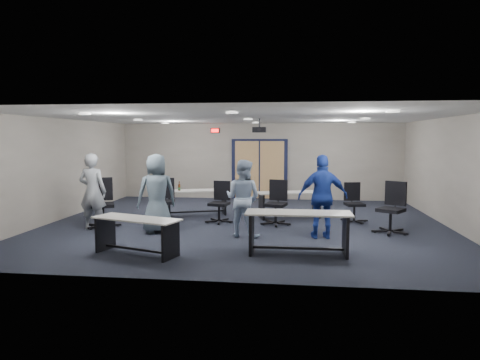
# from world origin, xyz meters

# --- Properties ---
(floor) EXTENTS (10.00, 10.00, 0.00)m
(floor) POSITION_xyz_m (0.00, 0.00, 0.00)
(floor) COLOR black
(floor) RESTS_ON ground
(back_wall) EXTENTS (10.00, 0.04, 2.70)m
(back_wall) POSITION_xyz_m (0.00, 4.50, 1.35)
(back_wall) COLOR gray
(back_wall) RESTS_ON floor
(front_wall) EXTENTS (10.00, 0.04, 2.70)m
(front_wall) POSITION_xyz_m (0.00, -4.50, 1.35)
(front_wall) COLOR gray
(front_wall) RESTS_ON floor
(left_wall) EXTENTS (0.04, 9.00, 2.70)m
(left_wall) POSITION_xyz_m (-5.00, 0.00, 1.35)
(left_wall) COLOR gray
(left_wall) RESTS_ON floor
(right_wall) EXTENTS (0.04, 9.00, 2.70)m
(right_wall) POSITION_xyz_m (5.00, 0.00, 1.35)
(right_wall) COLOR gray
(right_wall) RESTS_ON floor
(ceiling) EXTENTS (10.00, 9.00, 0.04)m
(ceiling) POSITION_xyz_m (0.00, 0.00, 2.70)
(ceiling) COLOR silver
(ceiling) RESTS_ON back_wall
(double_door) EXTENTS (2.00, 0.07, 2.20)m
(double_door) POSITION_xyz_m (0.00, 4.46, 1.05)
(double_door) COLOR black
(double_door) RESTS_ON back_wall
(exit_sign) EXTENTS (0.32, 0.07, 0.18)m
(exit_sign) POSITION_xyz_m (-1.60, 4.44, 2.45)
(exit_sign) COLOR black
(exit_sign) RESTS_ON back_wall
(ceiling_projector) EXTENTS (0.35, 0.32, 0.37)m
(ceiling_projector) POSITION_xyz_m (0.30, 0.50, 2.40)
(ceiling_projector) COLOR black
(ceiling_projector) RESTS_ON ceiling
(ceiling_can_lights) EXTENTS (6.24, 5.74, 0.02)m
(ceiling_can_lights) POSITION_xyz_m (0.00, 0.25, 2.67)
(ceiling_can_lights) COLOR white
(ceiling_can_lights) RESTS_ON ceiling
(table_front_left) EXTENTS (1.81, 1.07, 0.69)m
(table_front_left) POSITION_xyz_m (-1.72, -3.16, 0.47)
(table_front_left) COLOR #A8A59E
(table_front_left) RESTS_ON floor
(table_front_right) EXTENTS (1.98, 0.68, 0.80)m
(table_front_right) POSITION_xyz_m (1.29, -2.76, 0.55)
(table_front_right) COLOR #A8A59E
(table_front_right) RESTS_ON floor
(table_back_left) EXTENTS (1.86, 1.13, 0.98)m
(table_back_left) POSITION_xyz_m (-1.52, 1.03, 0.50)
(table_back_left) COLOR #A8A59E
(table_back_left) RESTS_ON floor
(table_back_right) EXTENTS (1.86, 1.09, 0.72)m
(table_back_right) POSITION_xyz_m (1.10, 0.92, 0.49)
(table_back_right) COLOR #A8A59E
(table_back_right) RESTS_ON floor
(chair_back_a) EXTENTS (0.85, 0.85, 1.13)m
(chair_back_a) POSITION_xyz_m (-2.13, 0.01, 0.56)
(chair_back_a) COLOR black
(chair_back_a) RESTS_ON floor
(chair_back_b) EXTENTS (0.78, 0.78, 1.07)m
(chair_back_b) POSITION_xyz_m (-0.70, 0.03, 0.53)
(chair_back_b) COLOR black
(chair_back_b) RESTS_ON floor
(chair_back_c) EXTENTS (0.86, 0.86, 1.12)m
(chair_back_c) POSITION_xyz_m (0.77, -0.09, 0.56)
(chair_back_c) COLOR black
(chair_back_c) RESTS_ON floor
(chair_back_d) EXTENTS (0.76, 0.76, 1.02)m
(chair_back_d) POSITION_xyz_m (2.78, 0.50, 0.51)
(chair_back_d) COLOR black
(chair_back_d) RESTS_ON floor
(chair_loose_left) EXTENTS (1.01, 1.01, 1.21)m
(chair_loose_left) POSITION_xyz_m (-3.42, -0.91, 0.60)
(chair_loose_left) COLOR black
(chair_loose_left) RESTS_ON floor
(chair_loose_right) EXTENTS (1.04, 1.04, 1.19)m
(chair_loose_right) POSITION_xyz_m (3.42, -0.73, 0.59)
(chair_loose_right) COLOR black
(chair_loose_right) RESTS_ON floor
(person_gray) EXTENTS (0.68, 0.46, 1.83)m
(person_gray) POSITION_xyz_m (-3.54, -1.18, 0.92)
(person_gray) COLOR #989EA6
(person_gray) RESTS_ON floor
(person_plaid) EXTENTS (1.06, 0.94, 1.83)m
(person_plaid) POSITION_xyz_m (-1.93, -1.30, 0.92)
(person_plaid) COLOR slate
(person_plaid) RESTS_ON floor
(person_lightblue) EXTENTS (1.00, 0.89, 1.71)m
(person_lightblue) POSITION_xyz_m (0.09, -1.44, 0.86)
(person_lightblue) COLOR #A4BAD9
(person_lightblue) RESTS_ON floor
(person_navy) EXTENTS (1.11, 0.56, 1.83)m
(person_navy) POSITION_xyz_m (1.84, -1.39, 0.92)
(person_navy) COLOR navy
(person_navy) RESTS_ON floor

